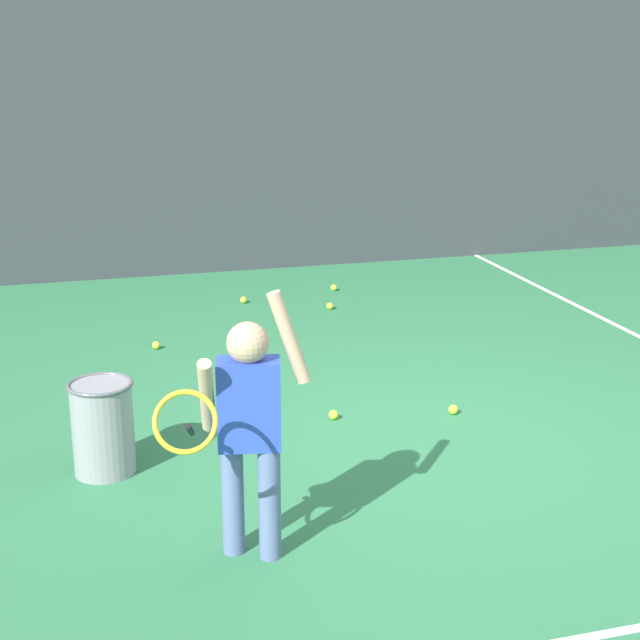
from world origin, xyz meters
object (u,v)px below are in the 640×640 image
object	(u,v)px
ball_hopper	(103,426)
tennis_ball_3	(334,288)
tennis_player	(247,420)
tennis_ball_0	(156,345)
tennis_ball_1	(334,415)
tennis_ball_2	(453,410)
tennis_ball_4	(330,306)
tennis_ball_5	(244,300)

from	to	relation	value
ball_hopper	tennis_ball_3	size ratio (longest dim) A/B	8.52
tennis_ball_3	tennis_player	bearing A→B (deg)	-111.10
ball_hopper	tennis_ball_0	size ratio (longest dim) A/B	8.52
tennis_player	tennis_ball_3	world-z (taller)	tennis_player
tennis_player	tennis_ball_1	bearing A→B (deg)	72.10
tennis_player	tennis_ball_0	bearing A→B (deg)	103.29
tennis_ball_1	tennis_ball_2	xyz separation A→B (m)	(0.82, -0.13, 0.00)
tennis_ball_0	tennis_ball_1	world-z (taller)	same
tennis_ball_0	tennis_ball_2	world-z (taller)	same
tennis_ball_0	tennis_ball_4	size ratio (longest dim) A/B	1.00
tennis_ball_1	tennis_ball_3	size ratio (longest dim) A/B	1.00
tennis_ball_0	tennis_ball_2	size ratio (longest dim) A/B	1.00
tennis_ball_4	tennis_ball_5	xyz separation A→B (m)	(-0.75, 0.44, 0.00)
ball_hopper	tennis_ball_4	world-z (taller)	ball_hopper
tennis_ball_2	tennis_ball_3	world-z (taller)	same
tennis_player	tennis_ball_1	world-z (taller)	tennis_player
tennis_ball_1	tennis_ball_5	size ratio (longest dim) A/B	1.00
tennis_ball_3	ball_hopper	bearing A→B (deg)	-124.23
ball_hopper	tennis_ball_3	distance (m)	4.45
tennis_ball_4	tennis_ball_1	bearing A→B (deg)	-105.76
tennis_ball_3	tennis_ball_5	distance (m)	1.00
tennis_ball_0	tennis_ball_3	xyz separation A→B (m)	(1.96, 1.42, 0.00)
tennis_player	ball_hopper	world-z (taller)	tennis_player
tennis_ball_0	tennis_ball_1	size ratio (longest dim) A/B	1.00
tennis_ball_2	tennis_ball_4	size ratio (longest dim) A/B	1.00
ball_hopper	tennis_ball_2	size ratio (longest dim) A/B	8.52
tennis_ball_1	tennis_ball_5	distance (m)	3.05
tennis_ball_1	tennis_ball_4	size ratio (longest dim) A/B	1.00
tennis_ball_1	tennis_ball_4	distance (m)	2.72
tennis_ball_0	tennis_ball_4	xyz separation A→B (m)	(1.72, 0.77, 0.00)
tennis_ball_0	tennis_ball_1	distance (m)	2.10
tennis_player	tennis_ball_4	bearing A→B (deg)	80.48
tennis_ball_1	tennis_ball_3	xyz separation A→B (m)	(0.97, 3.27, 0.00)
tennis_player	ball_hopper	size ratio (longest dim) A/B	2.40
tennis_ball_2	tennis_ball_5	size ratio (longest dim) A/B	1.00
tennis_ball_4	tennis_player	bearing A→B (deg)	-111.34
tennis_ball_0	tennis_ball_1	xyz separation A→B (m)	(0.99, -1.85, 0.00)
tennis_player	tennis_ball_0	world-z (taller)	tennis_player
tennis_ball_5	tennis_player	bearing A→B (deg)	-100.87
tennis_player	tennis_ball_2	world-z (taller)	tennis_player
tennis_ball_2	tennis_ball_3	xyz separation A→B (m)	(0.16, 3.40, 0.00)
tennis_ball_0	tennis_ball_5	world-z (taller)	same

